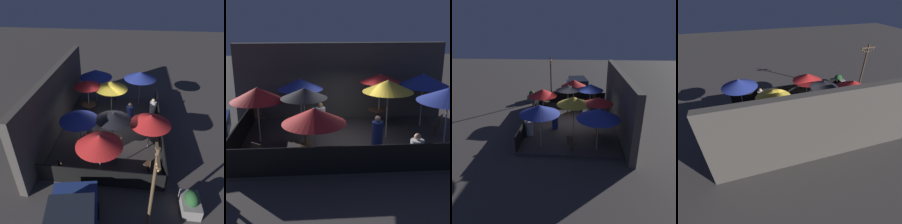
{
  "view_description": "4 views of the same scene",
  "coord_description": "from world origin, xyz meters",
  "views": [
    {
      "loc": [
        -10.49,
        -1.3,
        7.9
      ],
      "look_at": [
        -0.0,
        -0.07,
        1.38
      ],
      "focal_mm": 35.0,
      "sensor_mm": 36.0,
      "label": 1
    },
    {
      "loc": [
        -1.23,
        -11.66,
        4.9
      ],
      "look_at": [
        -0.34,
        0.12,
        1.27
      ],
      "focal_mm": 50.0,
      "sensor_mm": 36.0,
      "label": 2
    },
    {
      "loc": [
        13.92,
        0.36,
        6.49
      ],
      "look_at": [
        0.47,
        -0.48,
        1.07
      ],
      "focal_mm": 35.0,
      "sensor_mm": 36.0,
      "label": 3
    },
    {
      "loc": [
        3.15,
        8.32,
        7.0
      ],
      "look_at": [
        0.77,
        0.41,
        1.06
      ],
      "focal_mm": 28.0,
      "sensor_mm": 36.0,
      "label": 4
    }
  ],
  "objects": [
    {
      "name": "patio_chair_2",
      "position": [
        -3.09,
        -2.2,
        0.61
      ],
      "size": [
        0.56,
        0.56,
        0.9
      ],
      "rotation": [
        0.0,
        0.0,
        0.92
      ],
      "color": "#4C3828",
      "rests_on": "patio_deck"
    },
    {
      "name": "ground_plane",
      "position": [
        0.0,
        0.0,
        0.0
      ],
      "size": [
        60.0,
        60.0,
        0.0
      ],
      "primitive_type": "plane",
      "color": "#423D3A"
    },
    {
      "name": "patron_2",
      "position": [
        -1.02,
        1.01,
        0.7
      ],
      "size": [
        0.6,
        0.6,
        1.3
      ],
      "rotation": [
        0.0,
        0.0,
        2.41
      ],
      "color": "silver",
      "rests_on": "patio_deck"
    },
    {
      "name": "patio_umbrella_3",
      "position": [
        3.52,
        1.48,
        2.25
      ],
      "size": [
        2.28,
        2.28,
        2.4
      ],
      "color": "#B2B2B7",
      "rests_on": "patio_deck"
    },
    {
      "name": "patio_umbrella_7",
      "position": [
        -1.28,
        -2.16,
        1.87
      ],
      "size": [
        2.09,
        2.09,
        2.0
      ],
      "color": "#B2B2B7",
      "rests_on": "patio_deck"
    },
    {
      "name": "patio_umbrella_2",
      "position": [
        1.65,
        0.16,
        2.28
      ],
      "size": [
        2.03,
        2.03,
        2.4
      ],
      "color": "#B2B2B7",
      "rests_on": "patio_deck"
    },
    {
      "name": "parked_car_0",
      "position": [
        -7.04,
        0.42,
        0.85
      ],
      "size": [
        4.75,
        2.46,
        1.62
      ],
      "rotation": [
        0.0,
        0.0,
        0.17
      ],
      "color": "navy",
      "rests_on": "ground_plane"
    },
    {
      "name": "patio_umbrella_5",
      "position": [
        -3.44,
        0.07,
        2.06
      ],
      "size": [
        2.06,
        2.06,
        2.21
      ],
      "color": "#B2B2B7",
      "rests_on": "patio_deck"
    },
    {
      "name": "patio_umbrella_1",
      "position": [
        1.63,
        1.64,
        2.32
      ],
      "size": [
        1.74,
        1.74,
        2.39
      ],
      "color": "#B2B2B7",
      "rests_on": "patio_deck"
    },
    {
      "name": "patio_umbrella_0",
      "position": [
        -1.65,
        -0.32,
        2.16
      ],
      "size": [
        1.76,
        1.76,
        2.24
      ],
      "color": "#B2B2B7",
      "rests_on": "patio_deck"
    },
    {
      "name": "building_wall",
      "position": [
        0.0,
        3.09,
        1.87
      ],
      "size": [
        9.96,
        0.36,
        3.73
      ],
      "color": "#4C4742",
      "rests_on": "ground_plane"
    },
    {
      "name": "fence_front",
      "position": [
        0.0,
        -2.82,
        0.59
      ],
      "size": [
        8.16,
        0.05,
        0.95
      ],
      "color": "black",
      "rests_on": "patio_deck"
    },
    {
      "name": "dining_table_1",
      "position": [
        1.63,
        1.64,
        0.74
      ],
      "size": [
        0.97,
        0.97,
        0.78
      ],
      "color": "#4C3828",
      "rests_on": "patio_deck"
    },
    {
      "name": "patron_0",
      "position": [
        2.04,
        -2.52,
        0.63
      ],
      "size": [
        0.58,
        0.58,
        1.18
      ],
      "rotation": [
        0.0,
        0.0,
        4.25
      ],
      "color": "silver",
      "rests_on": "patio_deck"
    },
    {
      "name": "patio_chair_0",
      "position": [
        -3.7,
        1.73,
        0.62
      ],
      "size": [
        0.57,
        0.57,
        0.92
      ],
      "rotation": [
        0.0,
        0.0,
        -0.79
      ],
      "color": "#4C3828",
      "rests_on": "patio_deck"
    },
    {
      "name": "patio_chair_1",
      "position": [
        3.78,
        0.1,
        0.64
      ],
      "size": [
        0.56,
        0.56,
        0.94
      ],
      "rotation": [
        0.0,
        0.0,
        2.52
      ],
      "color": "#4C3828",
      "rests_on": "patio_deck"
    },
    {
      "name": "patio_deck",
      "position": [
        0.0,
        0.0,
        0.06
      ],
      "size": [
        8.36,
        5.73,
        0.12
      ],
      "color": "#383333",
      "rests_on": "ground_plane"
    },
    {
      "name": "planter_box",
      "position": [
        -4.78,
        -3.72,
        0.41
      ],
      "size": [
        1.03,
        0.72,
        0.96
      ],
      "color": "gray",
      "rests_on": "ground_plane"
    },
    {
      "name": "light_post",
      "position": [
        -5.68,
        -2.06,
        2.13
      ],
      "size": [
        1.1,
        0.12,
        3.8
      ],
      "color": "brown",
      "rests_on": "ground_plane"
    },
    {
      "name": "dining_table_0",
      "position": [
        -1.65,
        -0.32,
        0.71
      ],
      "size": [
        0.98,
        0.98,
        0.73
      ],
      "color": "#4C3828",
      "rests_on": "patio_deck"
    },
    {
      "name": "fence_side_left",
      "position": [
        -4.14,
        0.0,
        0.59
      ],
      "size": [
        0.05,
        5.53,
        0.95
      ],
      "color": "black",
      "rests_on": "patio_deck"
    },
    {
      "name": "patio_umbrella_4",
      "position": [
        -1.85,
        1.34,
        2.17
      ],
      "size": [
        1.93,
        1.93,
        2.27
      ],
      "color": "#B2B2B7",
      "rests_on": "patio_deck"
    },
    {
      "name": "patio_umbrella_6",
      "position": [
        3.35,
        -1.59,
        2.33
      ],
      "size": [
        2.17,
        2.17,
        2.45
      ],
      "color": "#B2B2B7",
      "rests_on": "patio_deck"
    },
    {
      "name": "patron_1",
      "position": [
        1.03,
        -1.04,
        0.71
      ],
      "size": [
        0.49,
        0.49,
        1.32
      ],
      "rotation": [
        0.0,
        0.0,
        4.48
      ],
      "color": "navy",
      "rests_on": "patio_deck"
    }
  ]
}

